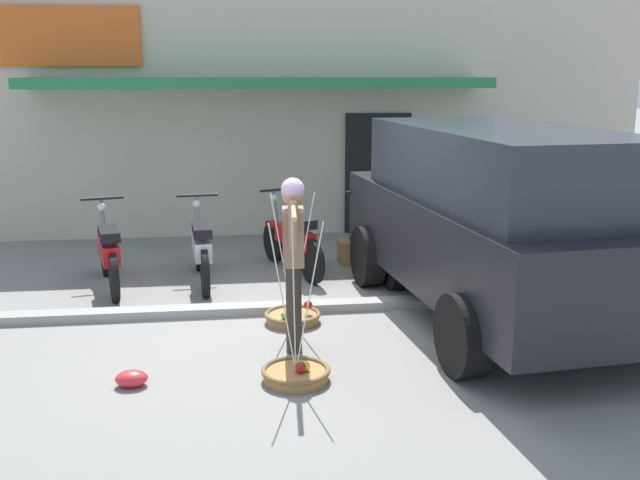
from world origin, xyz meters
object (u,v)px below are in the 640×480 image
(motorcycle_nearest_shop, at_px, (109,253))
(motorcycle_third_in_row, at_px, (293,240))
(motorcycle_end_of_row, at_px, (376,244))
(motorcycle_second_in_row, at_px, (201,249))
(fruit_vendor, at_px, (293,252))
(fruit_basket_right_side, at_px, (296,372))
(plastic_litter_bag, at_px, (132,378))
(parked_truck, at_px, (493,217))
(wooden_crate, at_px, (354,251))
(fruit_basket_left_side, at_px, (293,316))

(motorcycle_nearest_shop, relative_size, motorcycle_third_in_row, 1.03)
(motorcycle_third_in_row, distance_m, motorcycle_end_of_row, 1.12)
(motorcycle_nearest_shop, bearing_deg, motorcycle_second_in_row, 3.80)
(fruit_vendor, relative_size, motorcycle_end_of_row, 0.93)
(fruit_vendor, bearing_deg, motorcycle_nearest_shop, 132.10)
(fruit_basket_right_side, relative_size, plastic_litter_bag, 5.18)
(motorcycle_third_in_row, bearing_deg, fruit_basket_right_side, -94.75)
(motorcycle_third_in_row, distance_m, parked_truck, 2.97)
(motorcycle_end_of_row, xyz_separation_m, wooden_crate, (-0.15, 0.78, -0.29))
(plastic_litter_bag, bearing_deg, motorcycle_second_in_row, 80.66)
(parked_truck, height_order, wooden_crate, parked_truck)
(fruit_vendor, xyz_separation_m, wooden_crate, (1.16, 3.21, -0.82))
(fruit_basket_left_side, height_order, motorcycle_third_in_row, fruit_basket_left_side)
(motorcycle_end_of_row, bearing_deg, wooden_crate, 100.96)
(fruit_basket_right_side, xyz_separation_m, motorcycle_third_in_row, (0.29, 3.53, 0.38))
(fruit_basket_right_side, distance_m, parked_truck, 2.89)
(motorcycle_nearest_shop, relative_size, parked_truck, 0.36)
(motorcycle_second_in_row, distance_m, plastic_litter_bag, 3.17)
(motorcycle_second_in_row, distance_m, wooden_crate, 2.29)
(motorcycle_nearest_shop, height_order, motorcycle_second_in_row, same)
(parked_truck, bearing_deg, fruit_basket_left_side, 177.86)
(motorcycle_second_in_row, height_order, motorcycle_third_in_row, same)
(motorcycle_third_in_row, bearing_deg, motorcycle_second_in_row, -163.19)
(fruit_basket_left_side, distance_m, wooden_crate, 2.69)
(fruit_basket_left_side, xyz_separation_m, motorcycle_nearest_shop, (-2.16, 1.58, 0.37))
(fruit_vendor, bearing_deg, motorcycle_second_in_row, 111.85)
(motorcycle_nearest_shop, xyz_separation_m, parked_truck, (4.34, -1.66, 0.68))
(motorcycle_third_in_row, bearing_deg, fruit_basket_left_side, -95.27)
(fruit_basket_left_side, height_order, parked_truck, parked_truck)
(fruit_basket_right_side, distance_m, motorcycle_second_in_row, 3.32)
(fruit_vendor, distance_m, fruit_basket_left_side, 1.18)
(motorcycle_nearest_shop, bearing_deg, fruit_basket_left_side, -36.07)
(wooden_crate, bearing_deg, motorcycle_third_in_row, -154.42)
(motorcycle_third_in_row, height_order, motorcycle_end_of_row, same)
(fruit_vendor, bearing_deg, fruit_basket_left_side, 85.73)
(fruit_basket_left_side, relative_size, wooden_crate, 3.30)
(motorcycle_second_in_row, height_order, parked_truck, parked_truck)
(motorcycle_end_of_row, bearing_deg, motorcycle_second_in_row, -179.40)
(fruit_vendor, bearing_deg, plastic_litter_bag, -154.86)
(motorcycle_third_in_row, height_order, parked_truck, parked_truck)
(motorcycle_third_in_row, distance_m, plastic_litter_bag, 3.89)
(plastic_litter_bag, bearing_deg, parked_truck, 20.25)
(motorcycle_nearest_shop, height_order, plastic_litter_bag, motorcycle_nearest_shop)
(fruit_basket_right_side, height_order, wooden_crate, fruit_basket_right_side)
(fruit_vendor, relative_size, motorcycle_second_in_row, 0.93)
(plastic_litter_bag, bearing_deg, motorcycle_third_in_row, 63.63)
(fruit_basket_left_side, relative_size, motorcycle_end_of_row, 0.80)
(fruit_basket_left_side, bearing_deg, fruit_vendor, -94.27)
(fruit_vendor, relative_size, motorcycle_third_in_row, 0.97)
(fruit_vendor, distance_m, fruit_basket_right_side, 1.18)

